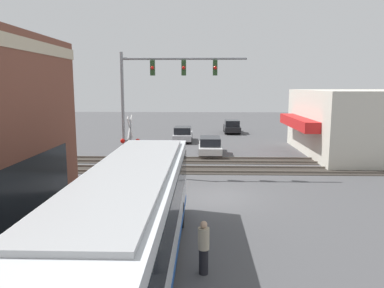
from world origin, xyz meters
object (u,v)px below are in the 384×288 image
city_bus (131,219)px  parked_car_white (210,146)px  pedestrian_near_bus (204,247)px  parked_car_silver (183,135)px  crossing_signal (130,141)px  parked_car_black (232,127)px

city_bus → parked_car_white: bearing=-7.4°
parked_car_white → pedestrian_near_bus: (-19.66, 0.53, 0.17)m
parked_car_white → parked_car_silver: size_ratio=1.07×
city_bus → parked_car_silver: size_ratio=2.86×
crossing_signal → parked_car_black: crossing_signal is taller
parked_car_silver → parked_car_white: bearing=-159.4°
parked_car_white → pedestrian_near_bus: bearing=178.5°
parked_car_white → parked_car_black: bearing=-11.5°
city_bus → pedestrian_near_bus: size_ratio=7.52×
parked_car_silver → parked_car_black: bearing=-38.1°
parked_car_white → parked_car_silver: (6.90, 2.60, 0.02)m
pedestrian_near_bus → parked_car_silver: bearing=4.5°
city_bus → crossing_signal: crossing_signal is taller
parked_car_white → city_bus: bearing=172.6°
crossing_signal → pedestrian_near_bus: size_ratio=2.31×
parked_car_black → pedestrian_near_bus: 33.62m
parked_car_black → parked_car_white: bearing=168.5°
parked_car_silver → parked_car_black: 8.75m
city_bus → crossing_signal: bearing=11.1°
city_bus → parked_car_black: city_bus is taller
parked_car_silver → pedestrian_near_bus: size_ratio=2.63×
city_bus → pedestrian_near_bus: city_bus is taller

